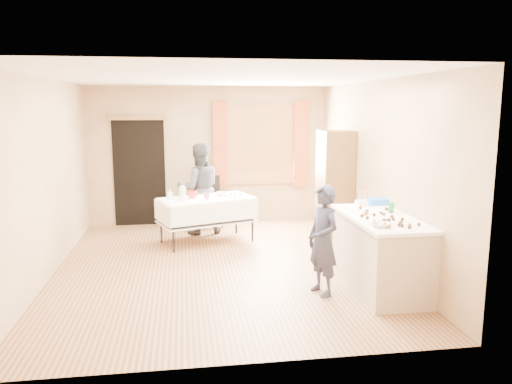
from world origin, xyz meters
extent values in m
cube|color=#9E7047|center=(0.00, 0.00, -0.01)|extent=(4.50, 5.50, 0.02)
cube|color=white|center=(0.00, 0.00, 2.61)|extent=(4.50, 5.50, 0.02)
cube|color=tan|center=(0.00, 2.76, 1.30)|extent=(4.50, 0.02, 2.60)
cube|color=tan|center=(0.00, -2.76, 1.30)|extent=(4.50, 0.02, 2.60)
cube|color=tan|center=(-2.26, 0.00, 1.30)|extent=(0.02, 5.50, 2.60)
cube|color=tan|center=(2.26, 0.00, 1.30)|extent=(0.02, 5.50, 2.60)
cube|color=olive|center=(1.00, 2.72, 1.50)|extent=(1.32, 0.06, 1.52)
cube|color=white|center=(1.00, 2.71, 1.50)|extent=(1.20, 0.02, 1.40)
cube|color=#B55329|center=(0.22, 2.67, 1.50)|extent=(0.28, 0.06, 1.65)
cube|color=#B55329|center=(1.78, 2.67, 1.50)|extent=(0.28, 0.06, 1.65)
cube|color=black|center=(-1.30, 2.73, 1.00)|extent=(0.95, 0.04, 2.00)
cube|color=olive|center=(-1.30, 2.70, 2.02)|extent=(1.05, 0.06, 0.08)
cube|color=brown|center=(1.99, 1.09, 0.92)|extent=(0.50, 0.60, 1.84)
cube|color=#BAAB96|center=(1.89, -1.14, 0.43)|extent=(0.72, 1.59, 0.86)
cube|color=white|center=(1.89, -1.14, 0.89)|extent=(0.79, 1.66, 0.04)
cube|color=white|center=(-0.12, 1.30, 0.73)|extent=(1.65, 1.20, 0.04)
cube|color=black|center=(0.02, 2.40, 0.41)|extent=(0.43, 0.43, 0.06)
cube|color=black|center=(0.00, 2.57, 0.66)|extent=(0.39, 0.09, 0.55)
imported|color=#21243C|center=(1.14, -1.22, 0.66)|extent=(0.68, 0.62, 1.32)
imported|color=black|center=(-0.22, 1.92, 0.80)|extent=(0.95, 0.82, 1.60)
cylinder|color=#0F8F39|center=(2.10, -0.94, 0.97)|extent=(0.08, 0.08, 0.12)
imported|color=white|center=(1.67, -1.65, 0.93)|extent=(0.24, 0.24, 0.05)
cube|color=white|center=(1.87, -0.50, 0.95)|extent=(0.17, 0.13, 0.08)
cube|color=#1E71F3|center=(2.14, -0.42, 0.95)|extent=(0.32, 0.23, 0.08)
cylinder|color=silver|center=(-0.51, 1.08, 0.86)|extent=(0.15, 0.15, 0.22)
imported|color=red|center=(-0.34, 1.29, 0.81)|extent=(0.26, 0.26, 0.12)
imported|color=red|center=(-0.12, 1.16, 0.80)|extent=(0.22, 0.22, 0.11)
imported|color=white|center=(0.15, 1.49, 0.78)|extent=(0.33, 0.33, 0.06)
cube|color=white|center=(0.37, 1.38, 0.76)|extent=(0.34, 0.33, 0.02)
imported|color=white|center=(-0.71, 1.25, 0.84)|extent=(0.12, 0.12, 0.17)
sphere|color=#3F2314|center=(1.73, -1.74, 0.93)|extent=(0.04, 0.04, 0.04)
sphere|color=black|center=(1.80, -1.13, 0.93)|extent=(0.04, 0.04, 0.04)
sphere|color=black|center=(2.10, -1.68, 0.93)|extent=(0.04, 0.04, 0.04)
sphere|color=black|center=(1.88, -1.66, 0.93)|extent=(0.04, 0.04, 0.04)
sphere|color=black|center=(1.91, -1.64, 0.93)|extent=(0.04, 0.04, 0.04)
sphere|color=black|center=(1.77, -1.63, 0.93)|extent=(0.04, 0.04, 0.04)
sphere|color=#3F2314|center=(1.70, -1.06, 0.93)|extent=(0.04, 0.04, 0.04)
sphere|color=black|center=(2.09, -0.84, 0.93)|extent=(0.04, 0.04, 0.04)
sphere|color=black|center=(1.61, -1.65, 0.93)|extent=(0.04, 0.04, 0.04)
sphere|color=black|center=(1.66, -1.47, 0.93)|extent=(0.04, 0.04, 0.04)
sphere|color=black|center=(1.63, -1.16, 0.93)|extent=(0.04, 0.04, 0.04)
sphere|color=black|center=(2.07, -0.98, 0.93)|extent=(0.04, 0.04, 0.04)
sphere|color=#3F2314|center=(1.61, -1.60, 0.93)|extent=(0.04, 0.04, 0.04)
sphere|color=black|center=(1.93, -1.03, 0.93)|extent=(0.04, 0.04, 0.04)
sphere|color=black|center=(1.79, -0.91, 0.93)|extent=(0.04, 0.04, 0.04)
sphere|color=black|center=(2.03, -1.41, 0.93)|extent=(0.04, 0.04, 0.04)
sphere|color=black|center=(1.89, -1.70, 0.93)|extent=(0.04, 0.04, 0.04)
sphere|color=black|center=(1.97, -1.25, 0.93)|extent=(0.04, 0.04, 0.04)
sphere|color=#3F2314|center=(1.74, -1.03, 0.93)|extent=(0.04, 0.04, 0.04)
sphere|color=black|center=(1.65, -1.27, 0.93)|extent=(0.04, 0.04, 0.04)
sphere|color=black|center=(1.94, -1.56, 0.93)|extent=(0.04, 0.04, 0.04)
sphere|color=black|center=(1.80, -1.42, 0.93)|extent=(0.04, 0.04, 0.04)
sphere|color=black|center=(1.73, -1.02, 0.93)|extent=(0.04, 0.04, 0.04)
sphere|color=black|center=(1.93, -1.11, 0.93)|extent=(0.04, 0.04, 0.04)
sphere|color=#3F2314|center=(1.99, -1.69, 0.93)|extent=(0.04, 0.04, 0.04)
sphere|color=black|center=(1.94, -1.79, 0.93)|extent=(0.04, 0.04, 0.04)
sphere|color=black|center=(1.78, -0.70, 0.93)|extent=(0.04, 0.04, 0.04)
sphere|color=black|center=(1.81, -1.45, 0.93)|extent=(0.04, 0.04, 0.04)
sphere|color=black|center=(1.93, -1.39, 0.93)|extent=(0.04, 0.04, 0.04)
sphere|color=black|center=(1.87, -1.41, 0.93)|extent=(0.04, 0.04, 0.04)
sphere|color=#3F2314|center=(1.74, -1.61, 0.93)|extent=(0.04, 0.04, 0.04)
sphere|color=black|center=(2.09, -0.80, 0.93)|extent=(0.04, 0.04, 0.04)
camera|label=1|loc=(-0.48, -6.77, 2.23)|focal=35.00mm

